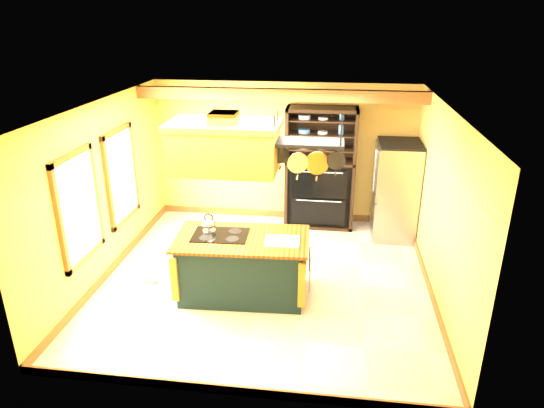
% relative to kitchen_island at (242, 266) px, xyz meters
% --- Properties ---
extents(floor, '(5.00, 5.00, 0.00)m').
position_rel_kitchen_island_xyz_m(floor, '(0.27, 0.46, -0.47)').
color(floor, beige).
rests_on(floor, ground).
extents(ceiling, '(5.00, 5.00, 0.00)m').
position_rel_kitchen_island_xyz_m(ceiling, '(0.27, 0.46, 2.23)').
color(ceiling, white).
rests_on(ceiling, wall_back).
extents(wall_back, '(5.00, 0.02, 2.70)m').
position_rel_kitchen_island_xyz_m(wall_back, '(0.27, 2.96, 0.88)').
color(wall_back, gold).
rests_on(wall_back, floor).
extents(wall_front, '(5.00, 0.02, 2.70)m').
position_rel_kitchen_island_xyz_m(wall_front, '(0.27, -2.04, 0.88)').
color(wall_front, gold).
rests_on(wall_front, floor).
extents(wall_left, '(0.02, 5.00, 2.70)m').
position_rel_kitchen_island_xyz_m(wall_left, '(-2.23, 0.46, 0.88)').
color(wall_left, gold).
rests_on(wall_left, floor).
extents(wall_right, '(0.02, 5.00, 2.70)m').
position_rel_kitchen_island_xyz_m(wall_right, '(2.77, 0.46, 0.88)').
color(wall_right, gold).
rests_on(wall_right, floor).
extents(ceiling_beam, '(5.00, 0.15, 0.20)m').
position_rel_kitchen_island_xyz_m(ceiling_beam, '(0.27, 2.16, 2.12)').
color(ceiling_beam, olive).
rests_on(ceiling_beam, ceiling).
extents(window_near, '(0.06, 1.06, 1.56)m').
position_rel_kitchen_island_xyz_m(window_near, '(-2.19, -0.34, 0.93)').
color(window_near, olive).
rests_on(window_near, wall_left).
extents(window_far, '(0.06, 1.06, 1.56)m').
position_rel_kitchen_island_xyz_m(window_far, '(-2.19, 1.06, 0.93)').
color(window_far, olive).
rests_on(window_far, wall_left).
extents(kitchen_island, '(1.94, 1.14, 1.11)m').
position_rel_kitchen_island_xyz_m(kitchen_island, '(0.00, 0.00, 0.00)').
color(kitchen_island, '#13292B').
rests_on(kitchen_island, floor).
extents(range_hood, '(1.48, 0.84, 0.80)m').
position_rel_kitchen_island_xyz_m(range_hood, '(-0.20, -0.00, 1.78)').
color(range_hood, '#C78331').
rests_on(range_hood, ceiling).
extents(pot_rack, '(0.98, 0.46, 0.82)m').
position_rel_kitchen_island_xyz_m(pot_rack, '(0.91, 0.00, 1.78)').
color(pot_rack, black).
rests_on(pot_rack, ceiling).
extents(refrigerator, '(0.76, 0.89, 1.74)m').
position_rel_kitchen_island_xyz_m(refrigerator, '(2.37, 2.36, 0.38)').
color(refrigerator, '#94959C').
rests_on(refrigerator, floor).
extents(hutch, '(1.30, 0.59, 2.30)m').
position_rel_kitchen_island_xyz_m(hutch, '(1.00, 2.71, 0.42)').
color(hutch, black).
rests_on(hutch, floor).
extents(floor_register, '(0.30, 0.23, 0.01)m').
position_rel_kitchen_island_xyz_m(floor_register, '(-1.49, 0.14, -0.46)').
color(floor_register, black).
rests_on(floor_register, floor).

